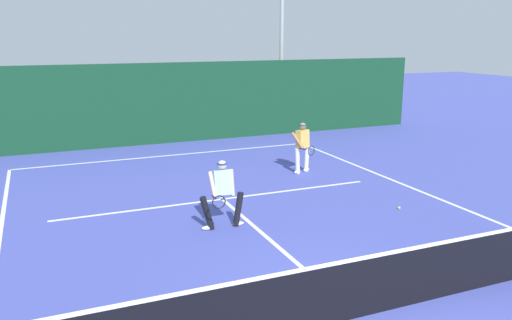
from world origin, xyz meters
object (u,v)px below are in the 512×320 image
object	(u,v)px
player_near	(222,192)
light_pole	(282,32)
player_far	(303,145)
tennis_ball	(399,208)

from	to	relation	value
player_near	light_pole	world-z (taller)	light_pole
player_near	player_far	size ratio (longest dim) A/B	0.99
light_pole	player_far	bearing A→B (deg)	-111.05
light_pole	tennis_ball	bearing A→B (deg)	-101.66
player_far	light_pole	distance (m)	8.97
player_near	light_pole	bearing A→B (deg)	-119.81
player_far	light_pole	size ratio (longest dim) A/B	0.23
player_far	light_pole	world-z (taller)	light_pole
tennis_ball	light_pole	xyz separation A→B (m)	(2.43, 11.75, 4.22)
tennis_ball	light_pole	distance (m)	12.72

